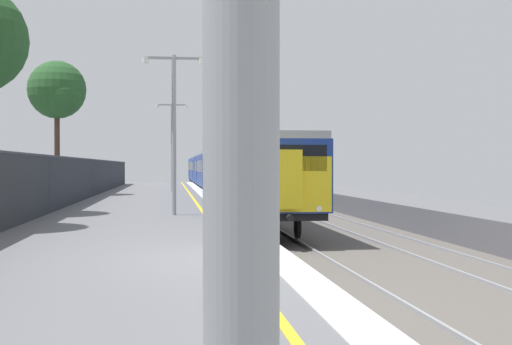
{
  "coord_description": "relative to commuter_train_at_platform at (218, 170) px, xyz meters",
  "views": [
    {
      "loc": [
        -1.46,
        -11.56,
        1.57
      ],
      "look_at": [
        1.34,
        10.51,
        1.36
      ],
      "focal_mm": 47.61,
      "sensor_mm": 36.0,
      "label": 1
    }
  ],
  "objects": [
    {
      "name": "platform_lamp_far",
      "position": [
        -3.43,
        -8.05,
        1.98
      ],
      "size": [
        2.0,
        0.2,
        5.49
      ],
      "color": "#93999E",
      "rests_on": "ground"
    },
    {
      "name": "background_tree_centre",
      "position": [
        -9.61,
        -12.65,
        4.36
      ],
      "size": [
        3.16,
        3.17,
        7.33
      ],
      "color": "#473323",
      "rests_on": "ground"
    },
    {
      "name": "commuter_train_at_platform",
      "position": [
        0.0,
        0.0,
        0.0
      ],
      "size": [
        2.83,
        61.3,
        3.81
      ],
      "color": "navy",
      "rests_on": "ground"
    },
    {
      "name": "speed_limit_sign",
      "position": [
        -1.85,
        -23.54,
        0.43
      ],
      "size": [
        0.59,
        0.08,
        2.66
      ],
      "color": "#59595B",
      "rests_on": "ground"
    },
    {
      "name": "ground",
      "position": [
        0.54,
        -39.1,
        -1.88
      ],
      "size": [
        17.4,
        110.0,
        1.21
      ],
      "color": "slate"
    },
    {
      "name": "signal_gantry",
      "position": [
        -1.49,
        -20.87,
        2.05
      ],
      "size": [
        1.1,
        0.24,
        5.34
      ],
      "color": "#47474C",
      "rests_on": "ground"
    },
    {
      "name": "platform_lamp_mid",
      "position": [
        -3.43,
        -28.74,
        1.8
      ],
      "size": [
        2.0,
        0.2,
        5.13
      ],
      "color": "#93999E",
      "rests_on": "ground"
    }
  ]
}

